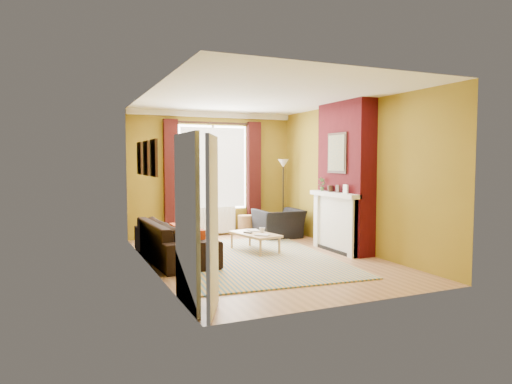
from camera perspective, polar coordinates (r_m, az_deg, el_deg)
ground at (r=8.06m, az=0.72°, el=-8.30°), size 5.50×5.50×0.00m
room_walls at (r=8.40m, az=3.93°, el=1.73°), size 3.82×5.54×2.83m
striped_rug at (r=8.00m, az=-0.60°, el=-8.31°), size 3.04×4.01×0.02m
sofa at (r=8.04m, az=-10.20°, el=-5.95°), size 1.01×2.34×0.67m
armchair at (r=10.11m, az=2.86°, el=-3.97°), size 0.99×0.87×0.63m
coffee_table at (r=8.57m, az=-0.15°, el=-5.41°), size 0.73×1.14×0.35m
wicker_stool at (r=10.45m, az=-1.27°, el=-4.18°), size 0.47×0.47×0.46m
floor_lamp at (r=10.56m, az=3.42°, el=2.12°), size 0.32×0.32×1.74m
book_a at (r=8.22m, az=0.59°, el=-5.47°), size 0.30×0.31×0.02m
book_b at (r=8.81m, az=-0.91°, el=-4.84°), size 0.22×0.27×0.02m
mug at (r=8.61m, az=0.75°, el=-4.79°), size 0.13×0.13×0.10m
tv_remote at (r=8.56m, az=-1.02°, el=-5.09°), size 0.14×0.17×0.02m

